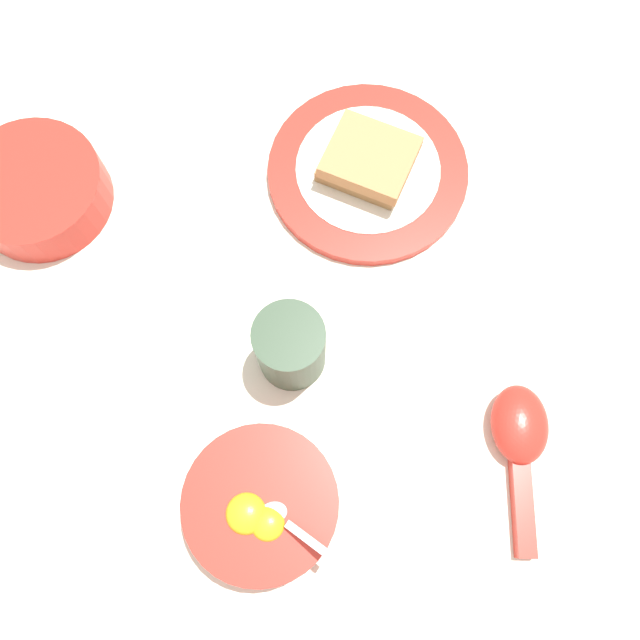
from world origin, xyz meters
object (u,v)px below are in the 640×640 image
egg_bowl (262,504)px  drinking_cup (290,347)px  congee_bowl (36,189)px  toast_sandwich (369,159)px  toast_plate (368,171)px  soup_spoon (520,436)px

egg_bowl → drinking_cup: bearing=66.9°
congee_bowl → egg_bowl: bearing=-65.4°
toast_sandwich → drinking_cup: drinking_cup is taller
toast_sandwich → congee_bowl: size_ratio=0.83×
toast_plate → soup_spoon: (0.07, -0.32, 0.01)m
soup_spoon → drinking_cup: 0.24m
toast_sandwich → drinking_cup: size_ratio=1.40×
soup_spoon → congee_bowl: 0.56m
soup_spoon → drinking_cup: drinking_cup is taller
egg_bowl → toast_plate: (0.19, 0.32, -0.02)m
toast_sandwich → drinking_cup: bearing=-123.9°
toast_plate → toast_sandwich: size_ratio=1.79×
soup_spoon → egg_bowl: bearing=-178.8°
soup_spoon → toast_sandwich: bearing=102.2°
egg_bowl → congee_bowl: bearing=114.6°
toast_plate → drinking_cup: size_ratio=2.51×
egg_bowl → soup_spoon: bearing=1.2°
soup_spoon → toast_plate: bearing=102.1°
toast_plate → toast_sandwich: toast_sandwich is taller
toast_sandwich → soup_spoon: 0.33m
toast_plate → toast_sandwich: (-0.00, 0.00, 0.02)m
soup_spoon → congee_bowl: (-0.43, 0.37, 0.01)m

